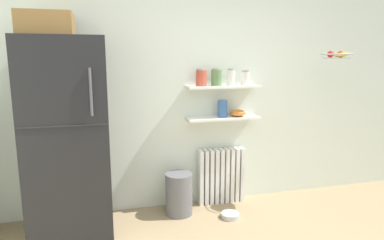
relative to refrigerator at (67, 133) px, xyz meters
The scene contains 14 objects.
back_wall 1.42m from the refrigerator, 15.71° to the left, with size 7.04×0.10×2.60m, color silver.
refrigerator is the anchor object (origin of this frame).
radiator 1.75m from the refrigerator, ahead, with size 0.54×0.12×0.64m.
wall_shelf_lower 1.63m from the refrigerator, ahead, with size 0.82×0.22×0.03m, color white.
wall_shelf_upper 1.67m from the refrigerator, ahead, with size 0.82×0.22×0.03m, color white.
storage_jar_0 1.46m from the refrigerator, ahead, with size 0.11×0.11×0.19m.
storage_jar_1 1.62m from the refrigerator, ahead, with size 0.11×0.11×0.19m.
storage_jar_2 1.78m from the refrigerator, ahead, with size 0.08×0.08×0.18m.
storage_jar_3 1.94m from the refrigerator, ahead, with size 0.09×0.09×0.16m.
vase 1.62m from the refrigerator, ahead, with size 0.11×0.11×0.19m, color #38609E.
shelf_bowl 1.80m from the refrigerator, ahead, with size 0.17×0.17×0.08m, color orange.
trash_bin 1.31m from the refrigerator, ahead, with size 0.29×0.29×0.45m, color slate.
pet_food_bowl 1.84m from the refrigerator, ahead, with size 0.19×0.19×0.05m, color #B7B7BC.
hanging_fruit_basket 2.87m from the refrigerator, ahead, with size 0.34×0.34×0.08m.
Camera 1 is at (-0.99, -1.56, 1.65)m, focal length 31.42 mm.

